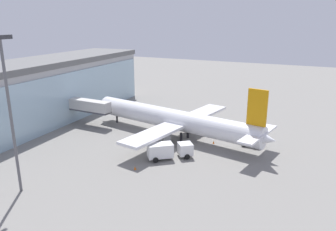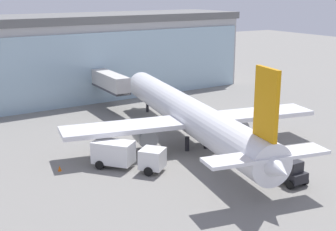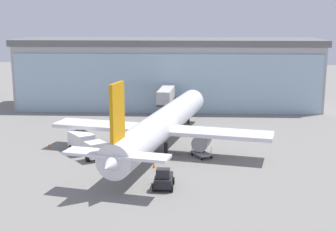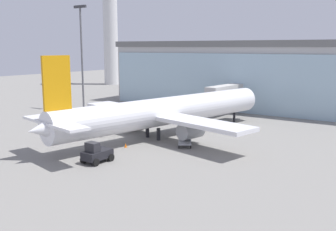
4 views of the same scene
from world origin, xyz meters
TOP-DOWN VIEW (x-y plane):
  - ground at (0.00, 0.00)m, footprint 240.00×240.00m
  - terminal_building at (0.01, 36.34)m, footprint 59.47×16.75m
  - jet_bridge at (0.81, 25.79)m, footprint 2.60×12.07m
  - airplane at (1.97, 5.31)m, footprint 29.67×39.33m
  - catering_truck at (-7.68, 2.09)m, footprint 6.36×7.02m
  - baggage_cart at (7.36, 2.34)m, footprint 2.89×3.22m
  - pushback_tug at (3.61, -8.99)m, footprint 2.19×3.23m
  - safety_cone_nose at (1.81, -2.47)m, footprint 0.36×0.36m
  - safety_cone_wingtip at (-13.60, 4.82)m, footprint 0.36×0.36m

SIDE VIEW (x-z plane):
  - ground at x=0.00m, z-range 0.00..0.00m
  - safety_cone_nose at x=1.81m, z-range 0.00..0.55m
  - safety_cone_wingtip at x=-13.60m, z-range 0.00..0.55m
  - baggage_cart at x=7.36m, z-range -0.25..1.25m
  - pushback_tug at x=3.61m, z-range -0.18..2.12m
  - catering_truck at x=-7.68m, z-range 0.14..2.79m
  - airplane at x=1.97m, z-range -2.20..9.10m
  - jet_bridge at x=0.81m, z-range 1.37..6.84m
  - terminal_building at x=0.01m, z-range 0.00..13.37m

